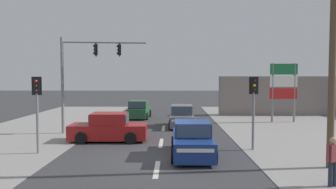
{
  "coord_description": "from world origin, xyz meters",
  "views": [
    {
      "loc": [
        0.58,
        -14.41,
        3.55
      ],
      "look_at": [
        0.36,
        4.0,
        2.56
      ],
      "focal_mm": 35.0,
      "sensor_mm": 36.0,
      "label": 1
    }
  ],
  "objects": [
    {
      "name": "utility_pole_foreground_right",
      "position": [
        6.6,
        -1.78,
        5.51
      ],
      "size": [
        3.78,
        0.59,
        10.29
      ],
      "color": "brown",
      "rests_on": "ground"
    },
    {
      "name": "shopfront_wall_far",
      "position": [
        11.0,
        16.0,
        1.8
      ],
      "size": [
        12.0,
        1.0,
        3.6
      ],
      "primitive_type": "cube",
      "color": "gray",
      "rests_on": "ground"
    },
    {
      "name": "hatchback_kerbside_parked",
      "position": [
        -2.25,
        13.57,
        0.7
      ],
      "size": [
        1.93,
        3.71,
        1.53
      ],
      "color": "#235633",
      "rests_on": "ground"
    },
    {
      "name": "lane_dash_near",
      "position": [
        0.0,
        -2.0,
        0.0
      ],
      "size": [
        0.2,
        2.4,
        0.01
      ],
      "primitive_type": "cube",
      "color": "silver",
      "rests_on": "ground"
    },
    {
      "name": "pedestrian_at_kerb",
      "position": [
        5.75,
        -3.98,
        0.93
      ],
      "size": [
        0.53,
        0.34,
        1.63
      ],
      "color": "#232838",
      "rests_on": "ground"
    },
    {
      "name": "lane_dash_far",
      "position": [
        0.0,
        8.0,
        0.0
      ],
      "size": [
        0.2,
        2.4,
        0.01
      ],
      "primitive_type": "cube",
      "color": "silver",
      "rests_on": "ground"
    },
    {
      "name": "traffic_signal_mast",
      "position": [
        -4.95,
        6.01,
        4.15
      ],
      "size": [
        5.26,
        0.74,
        6.0
      ],
      "color": "slate",
      "rests_on": "ground"
    },
    {
      "name": "sedan_crossing_left",
      "position": [
        1.5,
        0.15,
        0.7
      ],
      "size": [
        1.91,
        4.25,
        1.56
      ],
      "color": "navy",
      "rests_on": "ground"
    },
    {
      "name": "pedestal_signal_left_kerb",
      "position": [
        -5.61,
        0.47,
        2.42
      ],
      "size": [
        0.44,
        0.3,
        3.56
      ],
      "color": "slate",
      "rests_on": "ground"
    },
    {
      "name": "kerb_left_verge",
      "position": [
        -8.5,
        4.0,
        0.01
      ],
      "size": [
        8.0,
        40.0,
        0.02
      ],
      "primitive_type": "cube",
      "color": "gray",
      "rests_on": "ground"
    },
    {
      "name": "hatchback_oncoming_mid",
      "position": [
        1.28,
        8.72,
        0.7
      ],
      "size": [
        1.84,
        3.67,
        1.53
      ],
      "color": "slate",
      "rests_on": "ground"
    },
    {
      "name": "shopping_plaza_sign",
      "position": [
        9.27,
        11.13,
        2.98
      ],
      "size": [
        2.1,
        0.16,
        4.6
      ],
      "color": "slate",
      "rests_on": "ground"
    },
    {
      "name": "lane_dash_mid",
      "position": [
        0.0,
        3.0,
        0.0
      ],
      "size": [
        0.2,
        2.4,
        0.01
      ],
      "primitive_type": "cube",
      "color": "silver",
      "rests_on": "ground"
    },
    {
      "name": "pedestal_signal_right_kerb",
      "position": [
        4.51,
        1.34,
        2.42
      ],
      "size": [
        0.44,
        0.29,
        3.56
      ],
      "color": "slate",
      "rests_on": "ground"
    },
    {
      "name": "sedan_oncoming_near",
      "position": [
        -2.91,
        3.49,
        0.7
      ],
      "size": [
        4.27,
        1.95,
        1.56
      ],
      "color": "maroon",
      "rests_on": "ground"
    },
    {
      "name": "ground_plane",
      "position": [
        0.0,
        0.0,
        0.0
      ],
      "size": [
        140.0,
        140.0,
        0.0
      ],
      "primitive_type": "plane",
      "color": "#3A3A3D"
    }
  ]
}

